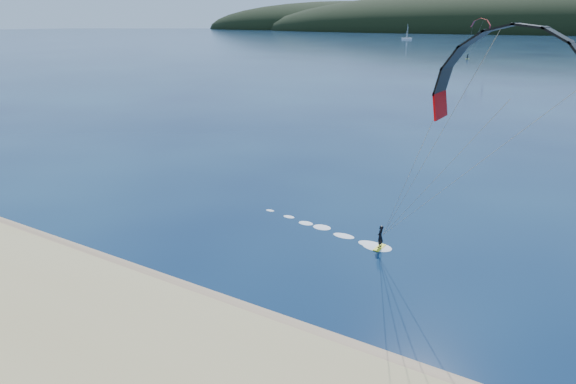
# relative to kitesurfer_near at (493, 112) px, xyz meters

# --- Properties ---
(ground) EXTENTS (1800.00, 1800.00, 0.00)m
(ground) POSITION_rel_kitesurfer_near_xyz_m (-14.81, -9.46, -10.57)
(ground) COLOR #061232
(ground) RESTS_ON ground
(wet_sand) EXTENTS (220.00, 2.50, 0.10)m
(wet_sand) POSITION_rel_kitesurfer_near_xyz_m (-14.81, -4.96, -10.52)
(wet_sand) COLOR #886C4F
(wet_sand) RESTS_ON ground
(kitesurfer_near) EXTENTS (21.60, 9.80, 14.44)m
(kitesurfer_near) POSITION_rel_kitesurfer_near_xyz_m (0.00, 0.00, 0.00)
(kitesurfer_near) COLOR yellow
(kitesurfer_near) RESTS_ON ground
(kitesurfer_far) EXTENTS (8.77, 5.05, 14.20)m
(kitesurfer_far) POSITION_rel_kitesurfer_near_xyz_m (-40.53, 184.89, 0.82)
(kitesurfer_far) COLOR yellow
(kitesurfer_far) RESTS_ON ground
(sailboat) EXTENTS (8.55, 5.31, 11.90)m
(sailboat) POSITION_rel_kitesurfer_near_xyz_m (-140.23, 388.77, -9.69)
(sailboat) COLOR white
(sailboat) RESTS_ON ground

